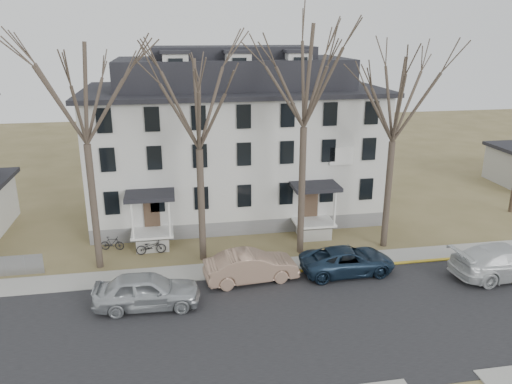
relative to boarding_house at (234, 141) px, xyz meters
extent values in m
plane|color=olive|center=(2.00, -17.95, -5.38)|extent=(120.00, 120.00, 0.00)
cube|color=#27272A|center=(2.00, -15.95, -5.38)|extent=(120.00, 10.00, 0.04)
cube|color=#A09F97|center=(2.00, -9.95, -5.38)|extent=(120.00, 2.00, 0.08)
cube|color=gold|center=(7.00, -10.85, -5.38)|extent=(14.00, 0.25, 0.06)
cube|color=slate|center=(0.00, 0.05, -4.88)|extent=(20.00, 10.00, 1.00)
cube|color=silver|center=(0.00, 0.05, -0.38)|extent=(20.00, 10.00, 8.00)
cube|color=black|center=(0.00, 0.05, 3.72)|extent=(20.80, 10.80, 0.30)
cube|color=black|center=(0.00, 0.05, 4.87)|extent=(16.00, 7.00, 2.00)
cube|color=black|center=(0.00, 0.05, 6.27)|extent=(11.00, 4.50, 0.80)
cube|color=white|center=(-6.00, -5.91, -4.38)|extent=(2.60, 2.00, 0.16)
cube|color=white|center=(4.50, -5.91, -4.38)|extent=(2.60, 2.00, 0.16)
cube|color=white|center=(6.50, -5.03, -0.18)|extent=(1.60, 0.08, 1.20)
cylinder|color=#473B31|center=(-9.00, -8.15, -1.74)|extent=(0.40, 0.40, 7.28)
cylinder|color=#473B31|center=(-3.00, -8.15, -2.00)|extent=(0.40, 0.40, 6.76)
cylinder|color=#473B31|center=(3.00, -8.15, -1.48)|extent=(0.40, 0.40, 7.80)
cylinder|color=#473B31|center=(8.50, -8.15, -2.00)|extent=(0.40, 0.40, 6.76)
imported|color=#B1B6BA|center=(-6.10, -13.17, -4.49)|extent=(5.28, 2.33, 1.77)
imported|color=#A07D67|center=(-0.60, -11.36, -4.54)|extent=(5.24, 2.28, 1.68)
imported|color=#1A2B40|center=(4.90, -11.37, -4.64)|extent=(5.38, 2.61, 1.48)
imported|color=silver|center=(13.40, -13.27, -4.47)|extent=(6.37, 2.88, 1.81)
imported|color=black|center=(-6.09, -6.98, -4.90)|extent=(1.85, 0.75, 0.95)
imported|color=black|center=(-8.49, -6.00, -4.93)|extent=(1.54, 0.71, 0.89)
camera|label=1|loc=(-4.53, -35.57, 7.80)|focal=35.00mm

